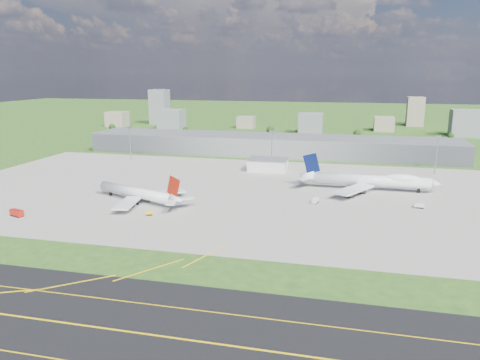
% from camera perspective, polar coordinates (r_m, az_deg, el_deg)
% --- Properties ---
extents(ground, '(1400.00, 1400.00, 0.00)m').
position_cam_1_polar(ground, '(372.38, 3.26, 2.76)').
color(ground, '#274E18').
rests_on(ground, ground).
extents(taxiway, '(1400.00, 60.00, 0.06)m').
position_cam_1_polar(taxiway, '(137.14, -17.68, -16.66)').
color(taxiway, black).
rests_on(taxiway, ground).
extents(apron, '(360.00, 190.00, 0.08)m').
position_cam_1_polar(apron, '(265.04, 1.09, -1.47)').
color(apron, gray).
rests_on(apron, ground).
extents(terminal, '(300.00, 42.00, 15.00)m').
position_cam_1_polar(terminal, '(385.70, 3.68, 4.24)').
color(terminal, gray).
rests_on(terminal, ground).
extents(ops_building, '(26.00, 16.00, 8.00)m').
position_cam_1_polar(ops_building, '(321.55, 3.41, 1.83)').
color(ops_building, silver).
rests_on(ops_building, ground).
extents(mast_west, '(3.50, 2.00, 25.90)m').
position_cam_1_polar(mast_west, '(368.34, -13.28, 5.11)').
color(mast_west, gray).
rests_on(mast_west, ground).
extents(mast_center, '(3.50, 2.00, 25.90)m').
position_cam_1_polar(mast_center, '(333.77, 3.90, 4.63)').
color(mast_center, gray).
rests_on(mast_center, ground).
extents(mast_east, '(3.50, 2.00, 25.90)m').
position_cam_1_polar(mast_east, '(333.66, 22.90, 3.62)').
color(mast_east, gray).
rests_on(mast_east, ground).
extents(airliner_red_twin, '(60.38, 45.71, 17.29)m').
position_cam_1_polar(airliner_red_twin, '(249.12, -12.20, -1.64)').
color(airliner_red_twin, silver).
rests_on(airliner_red_twin, ground).
extents(airliner_blue_quad, '(78.41, 61.70, 20.53)m').
position_cam_1_polar(airliner_blue_quad, '(277.80, 15.65, -0.08)').
color(airliner_blue_quad, silver).
rests_on(airliner_blue_quad, ground).
extents(fire_truck, '(7.72, 4.76, 3.24)m').
position_cam_1_polar(fire_truck, '(244.18, -25.57, -3.68)').
color(fire_truck, '#AA160C').
rests_on(fire_truck, ground).
extents(tug_yellow, '(3.95, 3.08, 1.74)m').
position_cam_1_polar(tug_yellow, '(226.55, -11.02, -4.03)').
color(tug_yellow, yellow).
rests_on(tug_yellow, ground).
extents(van_white_near, '(3.48, 5.79, 2.73)m').
position_cam_1_polar(van_white_near, '(245.24, 9.17, -2.52)').
color(van_white_near, silver).
rests_on(van_white_near, ground).
extents(van_white_far, '(4.98, 2.73, 2.48)m').
position_cam_1_polar(van_white_far, '(250.17, 21.04, -2.96)').
color(van_white_far, silver).
rests_on(van_white_far, ground).
extents(bldg_far_w, '(24.00, 20.00, 18.00)m').
position_cam_1_polar(bldg_far_w, '(605.10, -14.75, 7.20)').
color(bldg_far_w, gray).
rests_on(bldg_far_w, ground).
extents(bldg_w, '(28.00, 22.00, 24.00)m').
position_cam_1_polar(bldg_w, '(552.94, -8.36, 7.28)').
color(bldg_w, slate).
rests_on(bldg_w, ground).
extents(bldg_cw, '(20.00, 18.00, 14.00)m').
position_cam_1_polar(bldg_cw, '(567.72, 0.75, 7.06)').
color(bldg_cw, gray).
rests_on(bldg_cw, ground).
extents(bldg_c, '(26.00, 20.00, 22.00)m').
position_cam_1_polar(bldg_c, '(525.42, 8.61, 6.87)').
color(bldg_c, slate).
rests_on(bldg_c, ground).
extents(bldg_ce, '(22.00, 24.00, 16.00)m').
position_cam_1_polar(bldg_ce, '(564.62, 17.14, 6.56)').
color(bldg_ce, gray).
rests_on(bldg_ce, ground).
extents(bldg_e, '(30.00, 22.00, 28.00)m').
position_cam_1_polar(bldg_e, '(545.29, 25.81, 6.26)').
color(bldg_e, slate).
rests_on(bldg_e, ground).
extents(bldg_tall_w, '(22.00, 20.00, 44.00)m').
position_cam_1_polar(bldg_tall_w, '(622.60, -9.78, 8.79)').
color(bldg_tall_w, slate).
rests_on(bldg_tall_w, ground).
extents(bldg_tall_e, '(20.00, 18.00, 36.00)m').
position_cam_1_polar(bldg_tall_e, '(626.86, 20.58, 7.82)').
color(bldg_tall_e, gray).
rests_on(bldg_tall_e, ground).
extents(tree_far_w, '(7.20, 7.20, 8.80)m').
position_cam_1_polar(tree_far_w, '(552.31, -15.33, 6.24)').
color(tree_far_w, '#382314').
rests_on(tree_far_w, ground).
extents(tree_w, '(6.75, 6.75, 8.25)m').
position_cam_1_polar(tree_w, '(510.54, -6.65, 6.05)').
color(tree_w, '#382314').
rests_on(tree_w, ground).
extents(tree_c, '(8.10, 8.10, 9.90)m').
position_cam_1_polar(tree_c, '(501.56, 3.70, 6.10)').
color(tree_c, '#382314').
rests_on(tree_c, ground).
extents(tree_e, '(7.65, 7.65, 9.35)m').
position_cam_1_polar(tree_e, '(489.35, 14.08, 5.52)').
color(tree_e, '#382314').
rests_on(tree_e, ground).
extents(tree_far_e, '(6.30, 6.30, 7.70)m').
position_cam_1_polar(tree_far_e, '(508.27, 24.30, 4.92)').
color(tree_far_e, '#382314').
rests_on(tree_far_e, ground).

